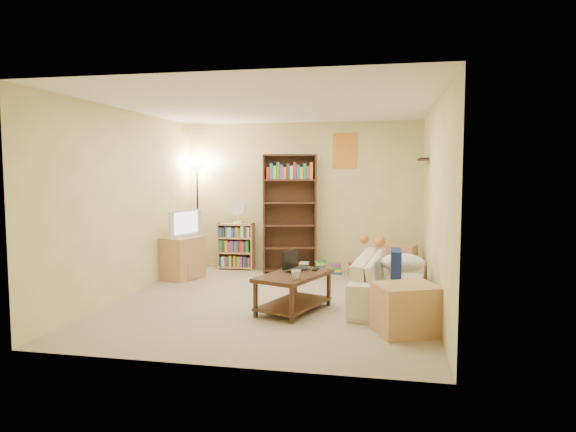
{
  "coord_description": "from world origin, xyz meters",
  "views": [
    {
      "loc": [
        1.45,
        -6.35,
        1.68
      ],
      "look_at": [
        0.06,
        0.71,
        1.05
      ],
      "focal_mm": 32.0,
      "sensor_mm": 36.0,
      "label": 1
    }
  ],
  "objects": [
    {
      "name": "room",
      "position": [
        0.0,
        0.01,
        1.62
      ],
      "size": [
        4.5,
        4.54,
        2.52
      ],
      "color": "tan",
      "rests_on": "ground"
    },
    {
      "name": "sofa",
      "position": [
        1.49,
        0.23,
        0.3
      ],
      "size": [
        2.2,
        1.17,
        0.6
      ],
      "primitive_type": "imported",
      "rotation": [
        0.0,
        0.0,
        1.48
      ],
      "color": "beige",
      "rests_on": "ground"
    },
    {
      "name": "navy_pillow",
      "position": [
        1.55,
        -0.23,
        0.58
      ],
      "size": [
        0.12,
        0.4,
        0.36
      ],
      "primitive_type": "cube",
      "rotation": [
        0.0,
        0.0,
        1.58
      ],
      "color": "navy",
      "rests_on": "sofa"
    },
    {
      "name": "cream_blanket",
      "position": [
        1.64,
        0.26,
        0.52
      ],
      "size": [
        0.55,
        0.4,
        0.24
      ],
      "primitive_type": "ellipsoid",
      "color": "white",
      "rests_on": "sofa"
    },
    {
      "name": "tabby_cat",
      "position": [
        1.29,
        1.04,
        0.68
      ],
      "size": [
        0.48,
        0.2,
        0.16
      ],
      "color": "orange",
      "rests_on": "sofa"
    },
    {
      "name": "coffee_table",
      "position": [
        0.35,
        -0.4,
        0.3
      ],
      "size": [
        0.89,
        1.16,
        0.46
      ],
      "rotation": [
        0.0,
        0.0,
        -0.35
      ],
      "color": "#3D2417",
      "rests_on": "ground"
    },
    {
      "name": "laptop",
      "position": [
        0.41,
        -0.24,
        0.47
      ],
      "size": [
        0.59,
        0.58,
        0.03
      ],
      "primitive_type": "imported",
      "rotation": [
        0.0,
        0.0,
        0.91
      ],
      "color": "black",
      "rests_on": "coffee_table"
    },
    {
      "name": "laptop_screen",
      "position": [
        0.27,
        -0.19,
        0.59
      ],
      "size": [
        0.13,
        0.33,
        0.23
      ],
      "primitive_type": "cube",
      "rotation": [
        0.0,
        0.0,
        -0.35
      ],
      "color": "white",
      "rests_on": "laptop"
    },
    {
      "name": "mug",
      "position": [
        0.44,
        -0.71,
        0.51
      ],
      "size": [
        0.18,
        0.18,
        0.11
      ],
      "primitive_type": "imported",
      "rotation": [
        0.0,
        0.0,
        -0.3
      ],
      "color": "silver",
      "rests_on": "coffee_table"
    },
    {
      "name": "tv_remote",
      "position": [
        0.58,
        -0.12,
        0.47
      ],
      "size": [
        0.07,
        0.19,
        0.02
      ],
      "primitive_type": "cube",
      "rotation": [
        0.0,
        0.0,
        -0.05
      ],
      "color": "black",
      "rests_on": "coffee_table"
    },
    {
      "name": "tv_stand",
      "position": [
        -1.7,
        1.11,
        0.33
      ],
      "size": [
        0.61,
        0.72,
        0.66
      ],
      "primitive_type": "cube",
      "rotation": [
        0.0,
        0.0,
        -0.31
      ],
      "color": "tan",
      "rests_on": "ground"
    },
    {
      "name": "television",
      "position": [
        -1.7,
        1.11,
        0.87
      ],
      "size": [
        0.78,
        0.51,
        0.42
      ],
      "primitive_type": "imported",
      "rotation": [
        0.0,
        0.0,
        1.26
      ],
      "color": "black",
      "rests_on": "tv_stand"
    },
    {
      "name": "tall_bookshelf",
      "position": [
        -0.16,
        1.95,
        1.03
      ],
      "size": [
        0.92,
        0.5,
        1.96
      ],
      "rotation": [
        0.0,
        0.0,
        0.25
      ],
      "color": "#482C1B",
      "rests_on": "ground"
    },
    {
      "name": "short_bookshelf",
      "position": [
        -1.11,
        2.05,
        0.39
      ],
      "size": [
        0.62,
        0.27,
        0.79
      ],
      "rotation": [
        0.0,
        0.0,
        0.04
      ],
      "color": "tan",
      "rests_on": "ground"
    },
    {
      "name": "desk_fan",
      "position": [
        -1.07,
        2.01,
        1.02
      ],
      "size": [
        0.28,
        0.16,
        0.42
      ],
      "color": "white",
      "rests_on": "short_bookshelf"
    },
    {
      "name": "floor_lamp",
      "position": [
        -1.8,
        2.05,
        1.43
      ],
      "size": [
        0.3,
        0.3,
        1.79
      ],
      "color": "black",
      "rests_on": "ground"
    },
    {
      "name": "side_table",
      "position": [
        1.62,
        1.63,
        0.28
      ],
      "size": [
        0.58,
        0.58,
        0.56
      ],
      "primitive_type": "cube",
      "rotation": [
        0.0,
        0.0,
        -0.22
      ],
      "color": "tan",
      "rests_on": "ground"
    },
    {
      "name": "end_cabinet",
      "position": [
        1.65,
        -1.01,
        0.26
      ],
      "size": [
        0.77,
        0.71,
        0.51
      ],
      "primitive_type": "cube",
      "rotation": [
        0.0,
        0.0,
        0.41
      ],
      "color": "tan",
      "rests_on": "ground"
    },
    {
      "name": "book_stacks",
      "position": [
        0.39,
        1.95,
        0.09
      ],
      "size": [
        1.25,
        0.23,
        0.21
      ],
      "color": "red",
      "rests_on": "ground"
    }
  ]
}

